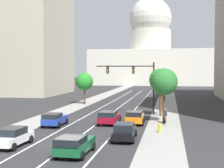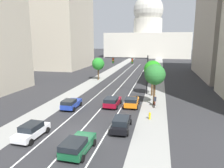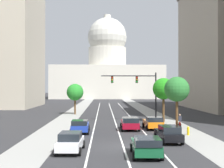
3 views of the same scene
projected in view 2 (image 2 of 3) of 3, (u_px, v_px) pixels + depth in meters
The scene contains 19 objects.
ground_plane at pixel (131, 75), 60.53m from camera, with size 400.00×400.00×0.00m, color #2B2B2D.
sidewalk_left at pixel (101, 77), 57.36m from camera, with size 3.64×130.00×0.01m, color gray.
sidewalk_right at pixel (157, 79), 54.14m from camera, with size 3.64×130.00×0.01m, color gray.
lane_stripe_left at pixel (109, 85), 46.80m from camera, with size 0.16×90.00×0.01m, color white.
lane_stripe_center at pixel (121, 86), 46.19m from camera, with size 0.16×90.00×0.01m, color white.
lane_stripe_right at pixel (134, 86), 45.58m from camera, with size 0.16×90.00×0.01m, color white.
capitol_building at pixel (147, 36), 127.18m from camera, with size 48.15×24.61×37.28m.
car_white at pixel (32, 131), 21.18m from camera, with size 2.06×4.24×1.51m.
car_black at pixel (121, 123), 23.11m from camera, with size 2.05×4.62×1.52m.
car_blue at pixel (71, 104), 30.37m from camera, with size 2.07×4.07×1.48m.
car_crimson at pixel (112, 102), 31.27m from camera, with size 2.17×4.30×1.53m.
car_orange at pixel (132, 102), 31.28m from camera, with size 2.15×4.14×1.52m.
car_green at pixel (77, 145), 18.22m from camera, with size 2.23×4.29×1.48m.
traffic_signal_mast at pixel (134, 66), 38.39m from camera, with size 8.00×0.39×7.07m.
fire_hydrant at pixel (150, 116), 26.31m from camera, with size 0.26×0.35×0.91m.
cyclist at pixel (155, 101), 31.32m from camera, with size 0.38×1.70×1.72m.
street_tree_far_right at pixel (155, 75), 31.34m from camera, with size 3.10×3.10×6.26m.
street_tree_near_right at pixel (153, 69), 36.94m from camera, with size 3.05×3.05×6.27m.
street_tree_mid_left at pixel (98, 64), 52.26m from camera, with size 3.06×3.06×5.58m.
Camera 2 is at (8.03, -19.51, 9.59)m, focal length 33.95 mm.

